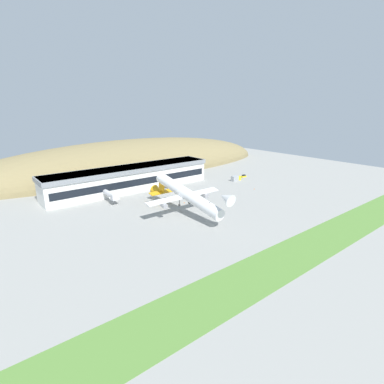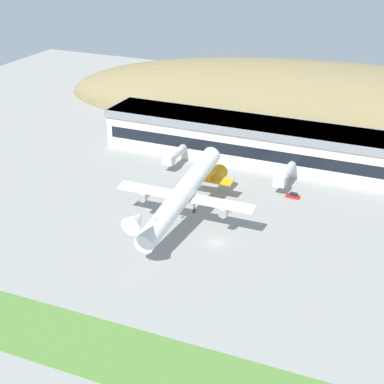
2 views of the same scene
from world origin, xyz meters
name	(u,v)px [view 2 (image 2 of 2)]	position (x,y,z in m)	size (l,w,h in m)	color
ground_plane	(217,243)	(0.00, 0.00, 0.00)	(333.23, 333.23, 0.00)	gray
grass_strip_foreground	(123,356)	(0.00, -46.54, 0.04)	(299.91, 16.24, 0.08)	#568438
hill_backdrop	(357,126)	(14.72, 102.64, 0.00)	(243.80, 67.15, 44.09)	olive
terminal_building	(248,138)	(-11.38, 54.76, 7.43)	(95.19, 17.33, 13.11)	white
jetway_0	(174,155)	(-30.20, 39.62, 3.99)	(3.38, 12.60, 5.43)	silver
jetway_1	(285,175)	(5.72, 38.61, 3.99)	(3.38, 14.50, 5.43)	silver
cargo_airplane	(183,195)	(-11.28, 4.74, 8.86)	(37.40, 53.46, 13.93)	white
service_car_0	(293,196)	(10.05, 32.84, 0.60)	(3.92, 1.85, 1.45)	#B21E1E
traffic_cone_1	(231,211)	(-2.77, 17.07, 0.28)	(0.52, 0.52, 0.58)	orange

